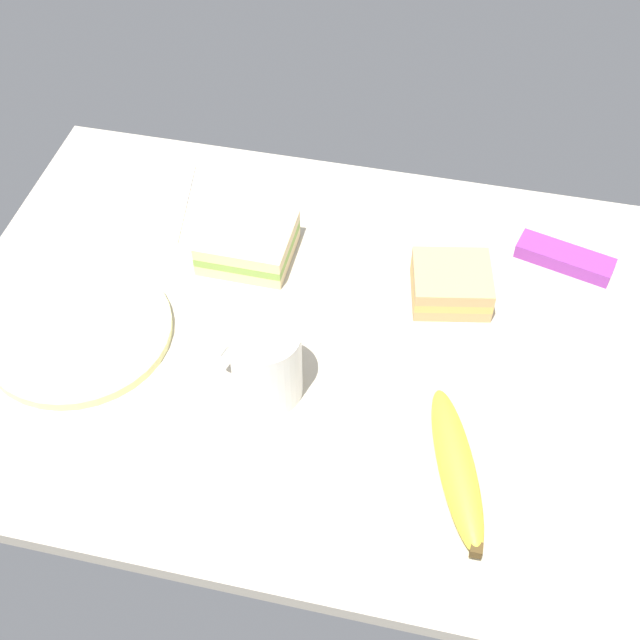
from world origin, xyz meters
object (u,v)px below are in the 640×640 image
coffee_mug_black (266,363)px  snack_bar (565,258)px  sandwich_main (451,284)px  paper_napkin (130,202)px  plate_of_food (79,331)px  sandwich_side (248,243)px  banana (457,467)px

coffee_mug_black → snack_bar: coffee_mug_black is taller
sandwich_main → paper_napkin: size_ratio=0.69×
plate_of_food → coffee_mug_black: (24.12, -3.00, 4.43)cm
sandwich_main → sandwich_side: (-26.27, 1.54, 0.00)cm
snack_bar → paper_napkin: snack_bar is taller
coffee_mug_black → snack_bar: (31.92, 27.56, -4.03)cm
sandwich_main → paper_napkin: (-44.96, 7.71, -2.05)cm
sandwich_main → sandwich_side: 26.31cm
sandwich_main → paper_napkin: sandwich_main is taller
paper_napkin → coffee_mug_black: bearing=-44.7°
banana → snack_bar: size_ratio=1.60×
banana → snack_bar: (9.99, 34.14, -0.88)cm
coffee_mug_black → sandwich_main: (18.30, 18.72, -2.83)cm
sandwich_main → banana: bearing=-81.8°
sandwich_side → banana: bearing=-41.9°
snack_bar → banana: bearing=-91.2°
plate_of_food → coffee_mug_black: size_ratio=2.22×
banana → paper_napkin: banana is taller
banana → snack_bar: banana is taller
sandwich_main → sandwich_side: same height
sandwich_side → plate_of_food: bearing=-133.1°
banana → paper_napkin: 58.77cm
sandwich_main → plate_of_food: bearing=-159.7°
coffee_mug_black → sandwich_side: bearing=111.5°
sandwich_main → banana: sandwich_main is taller
banana → sandwich_side: bearing=138.1°
paper_napkin → sandwich_main: bearing=-9.7°
sandwich_main → paper_napkin: 45.67cm
coffee_mug_black → plate_of_food: bearing=172.9°
plate_of_food → paper_napkin: size_ratio=1.41×
coffee_mug_black → sandwich_main: size_ratio=0.92×
sandwich_side → paper_napkin: size_ratio=0.72×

